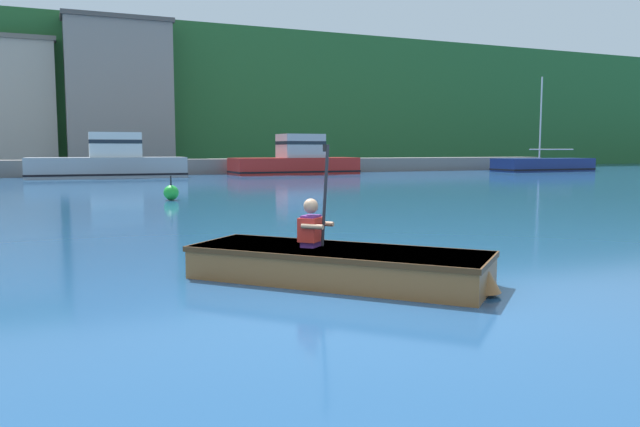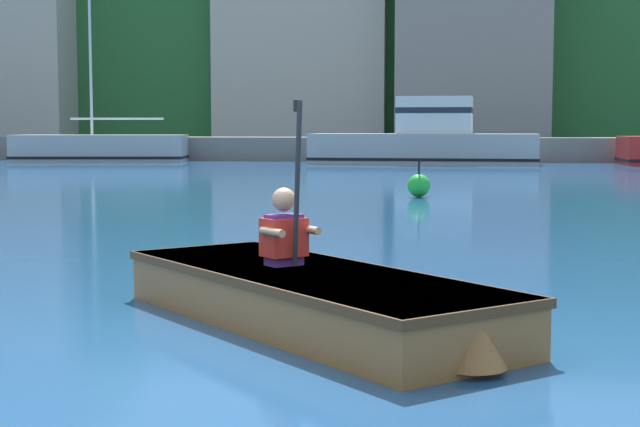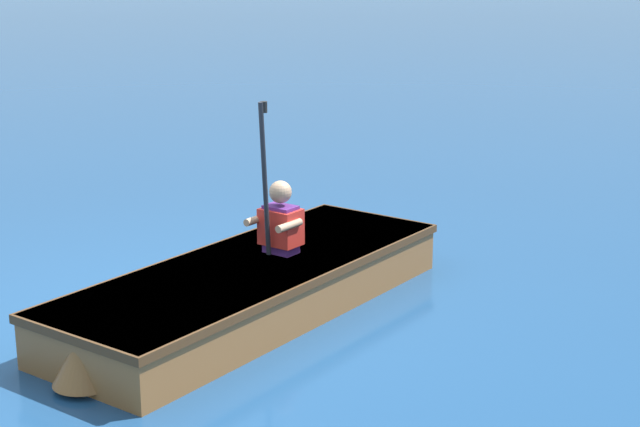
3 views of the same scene
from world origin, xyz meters
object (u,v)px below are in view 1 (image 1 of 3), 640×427
object	(u,v)px
moored_boat_dock_center_near	(296,161)
channel_buoy	(171,193)
moored_boat_dock_west_end	(543,165)
moored_boat_dock_center_far	(110,162)
person_paddler	(311,225)
rowboat_foreground	(341,263)

from	to	relation	value
moored_boat_dock_center_near	channel_buoy	xyz separation A→B (m)	(-10.28, -16.50, -0.59)
moored_boat_dock_west_end	moored_boat_dock_center_far	distance (m)	27.78
person_paddler	moored_boat_dock_center_far	bearing A→B (deg)	89.84
person_paddler	channel_buoy	xyz separation A→B (m)	(0.47, 11.94, -0.41)
moored_boat_dock_west_end	channel_buoy	xyz separation A→B (m)	(-27.33, -14.38, -0.20)
channel_buoy	rowboat_foreground	bearing A→B (deg)	-91.05
channel_buoy	person_paddler	bearing A→B (deg)	-92.27
person_paddler	channel_buoy	world-z (taller)	person_paddler
moored_boat_dock_center_near	moored_boat_dock_west_end	bearing A→B (deg)	-7.10
moored_boat_dock_center_far	channel_buoy	world-z (taller)	moored_boat_dock_center_far
moored_boat_dock_west_end	person_paddler	size ratio (longest dim) A/B	6.08
moored_boat_dock_center_far	person_paddler	size ratio (longest dim) A/B	6.93
moored_boat_dock_center_near	moored_boat_dock_center_far	world-z (taller)	moored_boat_dock_center_near
person_paddler	channel_buoy	bearing A→B (deg)	87.73
moored_boat_dock_center_far	rowboat_foreground	world-z (taller)	moored_boat_dock_center_far
moored_boat_dock_center_near	person_paddler	size ratio (longest dim) A/B	6.62
moored_boat_dock_center_near	rowboat_foreground	xyz separation A→B (m)	(-10.50, -28.71, -0.59)
rowboat_foreground	channel_buoy	bearing A→B (deg)	88.95
person_paddler	moored_boat_dock_west_end	bearing A→B (deg)	43.44
person_paddler	rowboat_foreground	bearing A→B (deg)	-47.22
moored_boat_dock_west_end	moored_boat_dock_center_near	distance (m)	17.19
channel_buoy	moored_boat_dock_center_far	bearing A→B (deg)	91.41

